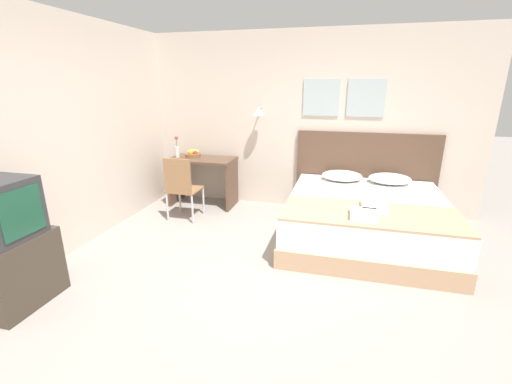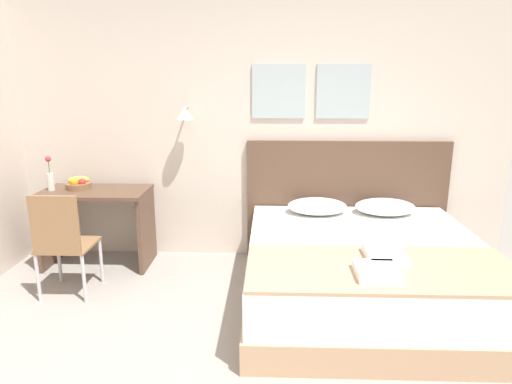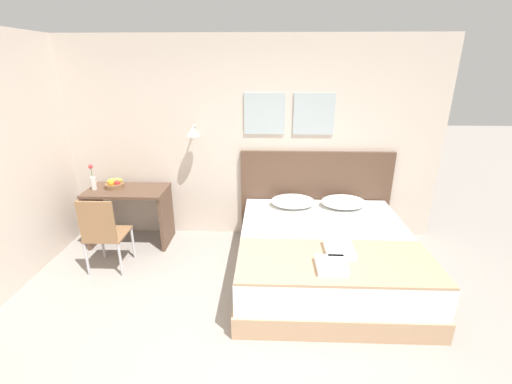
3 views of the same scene
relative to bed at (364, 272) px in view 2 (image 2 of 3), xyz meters
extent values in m
cube|color=beige|center=(-1.06, 1.10, 1.05)|extent=(5.35, 0.06, 2.65)
cube|color=#A8B7BC|center=(-0.71, 1.06, 1.43)|extent=(0.52, 0.02, 0.52)
cube|color=#A8B7BC|center=(-0.08, 1.06, 1.43)|extent=(0.52, 0.02, 0.52)
cylinder|color=#B2B2B7|center=(-1.61, 0.99, 1.28)|extent=(0.02, 0.16, 0.02)
cone|color=white|center=(-1.61, 0.90, 1.23)|extent=(0.17, 0.17, 0.12)
cube|color=tan|center=(0.00, 0.00, -0.16)|extent=(1.91, 2.02, 0.22)
cube|color=white|center=(0.00, 0.00, 0.11)|extent=(1.88, 1.98, 0.33)
cube|color=brown|center=(0.00, 1.04, 0.34)|extent=(2.03, 0.06, 1.22)
ellipsoid|color=white|center=(-0.33, 0.75, 0.35)|extent=(0.57, 0.42, 0.14)
ellipsoid|color=white|center=(0.33, 0.75, 0.35)|extent=(0.57, 0.42, 0.14)
cube|color=tan|center=(0.00, -0.59, 0.29)|extent=(1.86, 0.81, 0.02)
cube|color=white|center=(0.05, -0.44, 0.33)|extent=(0.27, 0.34, 0.06)
cube|color=white|center=(-0.08, -0.73, 0.33)|extent=(0.27, 0.29, 0.06)
cube|color=brown|center=(-2.49, 0.73, 0.48)|extent=(1.02, 0.57, 0.03)
cube|color=brown|center=(-2.98, 0.73, 0.09)|extent=(0.04, 0.52, 0.73)
cube|color=brown|center=(-2.00, 0.73, 0.09)|extent=(0.04, 0.52, 0.73)
cube|color=#8E6642|center=(-2.51, 0.12, 0.16)|extent=(0.43, 0.43, 0.02)
cube|color=#8E6642|center=(-2.51, -0.08, 0.41)|extent=(0.40, 0.03, 0.48)
cylinder|color=#B7B7BC|center=(-2.71, 0.32, -0.06)|extent=(0.03, 0.03, 0.42)
cylinder|color=#B7B7BC|center=(-2.32, 0.32, -0.06)|extent=(0.03, 0.03, 0.42)
cylinder|color=#B7B7BC|center=(-2.71, -0.07, -0.06)|extent=(0.03, 0.03, 0.42)
cylinder|color=#B7B7BC|center=(-2.32, -0.07, -0.06)|extent=(0.03, 0.03, 0.42)
cylinder|color=brown|center=(-2.67, 0.79, 0.52)|extent=(0.24, 0.24, 0.05)
sphere|color=red|center=(-2.62, 0.78, 0.56)|extent=(0.07, 0.07, 0.07)
ellipsoid|color=yellow|center=(-2.68, 0.84, 0.57)|extent=(0.21, 0.14, 0.07)
sphere|color=orange|center=(-2.69, 0.75, 0.57)|extent=(0.08, 0.08, 0.08)
cylinder|color=silver|center=(-2.90, 0.70, 0.58)|extent=(0.07, 0.07, 0.17)
cylinder|color=#3D7538|center=(-2.90, 0.70, 0.74)|extent=(0.01, 0.01, 0.14)
sphere|color=#DB3838|center=(-2.90, 0.70, 0.81)|extent=(0.06, 0.06, 0.06)
camera|label=1|loc=(-0.32, -4.19, 1.62)|focal=24.00mm
camera|label=2|loc=(-0.76, -3.51, 1.57)|focal=32.00mm
camera|label=3|loc=(-0.65, -3.38, 2.02)|focal=24.00mm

